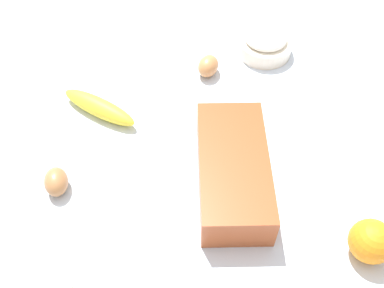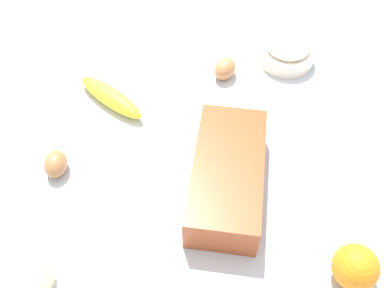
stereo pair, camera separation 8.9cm
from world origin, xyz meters
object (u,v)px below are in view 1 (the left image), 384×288
(flour_bowl, at_px, (265,43))
(egg_beside_bowl, at_px, (208,66))
(banana, at_px, (99,107))
(orange_fruit, at_px, (371,241))
(loaf_pan, at_px, (233,170))
(egg_near_butter, at_px, (56,182))

(flour_bowl, distance_m, egg_beside_bowl, 0.16)
(banana, distance_m, orange_fruit, 0.61)
(loaf_pan, bearing_deg, flour_bowl, 164.21)
(egg_beside_bowl, bearing_deg, flour_bowl, 105.20)
(flour_bowl, relative_size, orange_fruit, 1.72)
(loaf_pan, distance_m, egg_beside_bowl, 0.32)
(flour_bowl, height_order, orange_fruit, orange_fruit)
(banana, xyz_separation_m, egg_near_butter, (0.18, -0.10, 0.00))
(egg_near_butter, bearing_deg, flour_bowl, 119.23)
(flour_bowl, bearing_deg, loaf_pan, -28.15)
(banana, bearing_deg, orange_fruit, 43.60)
(egg_near_butter, bearing_deg, loaf_pan, 79.01)
(egg_near_butter, bearing_deg, orange_fruit, 63.38)
(banana, bearing_deg, egg_near_butter, -29.17)
(orange_fruit, relative_size, egg_near_butter, 1.25)
(loaf_pan, bearing_deg, orange_fruit, 56.02)
(flour_bowl, bearing_deg, orange_fruit, -0.48)
(egg_beside_bowl, bearing_deg, egg_near_butter, -55.69)
(flour_bowl, relative_size, egg_near_butter, 2.14)
(loaf_pan, height_order, egg_beside_bowl, loaf_pan)
(flour_bowl, distance_m, egg_near_butter, 0.60)
(egg_near_butter, height_order, egg_beside_bowl, egg_beside_bowl)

